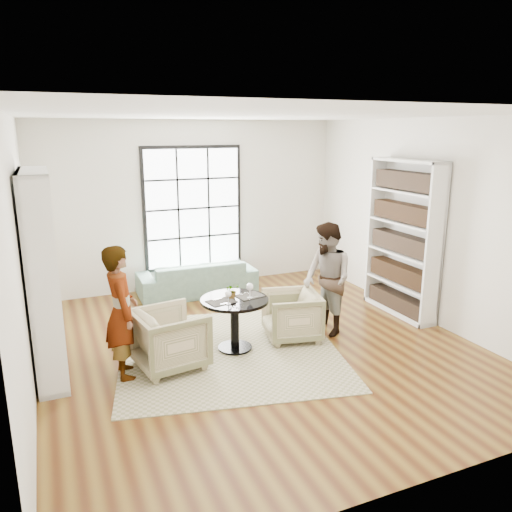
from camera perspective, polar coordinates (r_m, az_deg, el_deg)
name	(u,v)px	position (r m, az deg, el deg)	size (l,w,h in m)	color
ground	(258,346)	(6.82, 0.25, -10.22)	(6.00, 6.00, 0.00)	brown
room_shell	(243,247)	(6.89, -1.53, 1.08)	(6.00, 6.01, 6.00)	silver
rug	(230,351)	(6.68, -3.04, -10.76)	(2.78, 2.78, 0.01)	tan
pedestal_table	(235,313)	(6.53, -2.46, -6.50)	(0.88, 0.88, 0.71)	black
sofa	(197,277)	(8.85, -6.74, -2.45)	(2.04, 0.80, 0.60)	gray
armchair_left	(170,339)	(6.21, -9.80, -9.30)	(0.79, 0.81, 0.74)	#BDB787
armchair_right	(292,316)	(6.94, 4.09, -6.81)	(0.72, 0.74, 0.67)	#BFBA88
person_left	(121,312)	(5.96, -15.14, -6.24)	(0.58, 0.38, 1.58)	gray
person_right	(327,279)	(7.05, 8.14, -2.65)	(0.77, 0.60, 1.59)	gray
placemat_left	(221,302)	(6.36, -3.99, -5.22)	(0.34, 0.26, 0.01)	black
placemat_right	(249,296)	(6.56, -0.76, -4.57)	(0.34, 0.26, 0.01)	black
cutlery_left	(221,301)	(6.36, -3.99, -5.16)	(0.14, 0.22, 0.01)	silver
cutlery_right	(249,295)	(6.56, -0.76, -4.51)	(0.14, 0.22, 0.01)	silver
wine_glass_left	(228,294)	(6.23, -3.20, -4.41)	(0.08, 0.08, 0.18)	silver
wine_glass_right	(250,287)	(6.44, -0.71, -3.60)	(0.09, 0.09, 0.20)	silver
flower_centerpiece	(232,291)	(6.47, -2.75, -3.98)	(0.18, 0.16, 0.20)	gray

